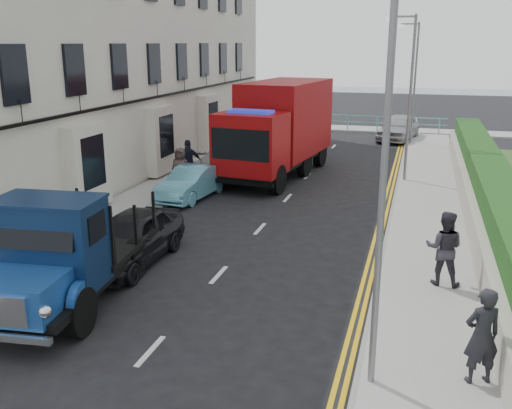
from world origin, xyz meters
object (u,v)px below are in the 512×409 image
at_px(lamp_far, 413,76).
at_px(bedford_lorry, 57,261).
at_px(lamp_near, 376,166).
at_px(lamp_mid, 408,89).
at_px(red_lorry, 279,127).
at_px(parked_car_front, 131,238).
at_px(pedestrian_east_near, 482,336).

relative_size(lamp_far, bedford_lorry, 1.20).
relative_size(lamp_near, lamp_mid, 1.00).
distance_m(lamp_mid, red_lorry, 5.76).
bearing_deg(lamp_far, lamp_mid, -90.00).
height_order(bedford_lorry, red_lorry, red_lorry).
bearing_deg(parked_car_front, lamp_near, -31.26).
bearing_deg(lamp_near, lamp_far, 90.00).
relative_size(lamp_far, red_lorry, 0.85).
bearing_deg(parked_car_front, red_lorry, 83.82).
distance_m(bedford_lorry, red_lorry, 14.86).
relative_size(bedford_lorry, pedestrian_east_near, 3.26).
bearing_deg(lamp_mid, lamp_near, -90.00).
bearing_deg(bedford_lorry, pedestrian_east_near, -9.58).
distance_m(lamp_near, parked_car_front, 8.59).
bearing_deg(lamp_far, red_lorry, -118.20).
bearing_deg(lamp_mid, pedestrian_east_near, -82.93).
bearing_deg(red_lorry, lamp_near, -64.00).
bearing_deg(lamp_mid, parked_car_front, -119.75).
bearing_deg(lamp_near, bedford_lorry, 171.54).
bearing_deg(red_lorry, bedford_lorry, -88.61).
distance_m(bedford_lorry, pedestrian_east_near, 8.83).
relative_size(lamp_mid, pedestrian_east_near, 3.93).
xyz_separation_m(lamp_mid, bedford_lorry, (-6.89, -14.97, -2.77)).
bearing_deg(pedestrian_east_near, bedford_lorry, -26.81).
xyz_separation_m(bedford_lorry, pedestrian_east_near, (8.82, -0.54, -0.21)).
xyz_separation_m(lamp_near, lamp_mid, (0.00, 16.00, 0.00)).
distance_m(bedford_lorry, parked_car_front, 3.16).
height_order(lamp_near, bedford_lorry, lamp_near).
bearing_deg(lamp_mid, bedford_lorry, -114.72).
xyz_separation_m(lamp_near, parked_car_front, (-6.78, 4.14, -3.27)).
bearing_deg(red_lorry, parked_car_front, -89.50).
xyz_separation_m(lamp_mid, pedestrian_east_near, (1.92, -15.51, -2.99)).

